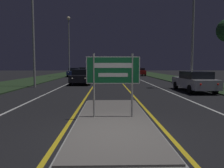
# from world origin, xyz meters

# --- Properties ---
(ground_plane) EXTENTS (160.00, 160.00, 0.00)m
(ground_plane) POSITION_xyz_m (0.00, 0.00, 0.00)
(ground_plane) COLOR black
(median_island) EXTENTS (2.48, 7.42, 0.10)m
(median_island) POSITION_xyz_m (0.00, 1.71, 0.04)
(median_island) COLOR #999993
(median_island) RESTS_ON ground_plane
(verge_left) EXTENTS (5.00, 100.00, 0.08)m
(verge_left) POSITION_xyz_m (-9.50, 20.00, 0.04)
(verge_left) COLOR #23381E
(verge_left) RESTS_ON ground_plane
(verge_right) EXTENTS (5.00, 100.00, 0.08)m
(verge_right) POSITION_xyz_m (9.50, 20.00, 0.04)
(verge_right) COLOR #23381E
(verge_right) RESTS_ON ground_plane
(centre_line_yellow_left) EXTENTS (0.12, 70.00, 0.01)m
(centre_line_yellow_left) POSITION_xyz_m (-1.43, 25.00, 0.00)
(centre_line_yellow_left) COLOR gold
(centre_line_yellow_left) RESTS_ON ground_plane
(centre_line_yellow_right) EXTENTS (0.12, 70.00, 0.01)m
(centre_line_yellow_right) POSITION_xyz_m (1.43, 25.00, 0.00)
(centre_line_yellow_right) COLOR gold
(centre_line_yellow_right) RESTS_ON ground_plane
(lane_line_white_left) EXTENTS (0.12, 70.00, 0.01)m
(lane_line_white_left) POSITION_xyz_m (-4.20, 25.00, 0.00)
(lane_line_white_left) COLOR silver
(lane_line_white_left) RESTS_ON ground_plane
(lane_line_white_right) EXTENTS (0.12, 70.00, 0.01)m
(lane_line_white_right) POSITION_xyz_m (4.20, 25.00, 0.00)
(lane_line_white_right) COLOR silver
(lane_line_white_right) RESTS_ON ground_plane
(edge_line_white_left) EXTENTS (0.10, 70.00, 0.01)m
(edge_line_white_left) POSITION_xyz_m (-7.20, 25.00, 0.00)
(edge_line_white_left) COLOR silver
(edge_line_white_left) RESTS_ON ground_plane
(edge_line_white_right) EXTENTS (0.10, 70.00, 0.01)m
(edge_line_white_right) POSITION_xyz_m (7.20, 25.00, 0.00)
(edge_line_white_right) COLOR silver
(edge_line_white_right) RESTS_ON ground_plane
(highway_sign) EXTENTS (1.80, 0.07, 2.15)m
(highway_sign) POSITION_xyz_m (0.00, 1.71, 1.60)
(highway_sign) COLOR #9E9E99
(highway_sign) RESTS_ON median_island
(streetlight_left_near) EXTENTS (0.53, 0.53, 10.43)m
(streetlight_left_near) POSITION_xyz_m (-6.38, 13.15, 6.61)
(streetlight_left_near) COLOR #9E9E99
(streetlight_left_near) RESTS_ON ground_plane
(streetlight_left_far) EXTENTS (0.57, 0.57, 9.74)m
(streetlight_left_far) POSITION_xyz_m (-6.34, 30.34, 6.47)
(streetlight_left_far) COLOR #9E9E99
(streetlight_left_far) RESTS_ON ground_plane
(streetlight_right_near) EXTENTS (0.62, 0.62, 9.50)m
(streetlight_right_near) POSITION_xyz_m (6.69, 11.96, 6.63)
(streetlight_right_near) COLOR #9E9E99
(streetlight_right_near) RESTS_ON ground_plane
(car_receding_0) EXTENTS (1.87, 4.84, 1.44)m
(car_receding_0) POSITION_xyz_m (6.06, 9.81, 0.75)
(car_receding_0) COLOR #B7B7BC
(car_receding_0) RESTS_ON ground_plane
(car_receding_1) EXTENTS (2.03, 4.82, 1.46)m
(car_receding_1) POSITION_xyz_m (2.71, 23.52, 0.78)
(car_receding_1) COLOR navy
(car_receding_1) RESTS_ON ground_plane
(car_receding_2) EXTENTS (2.03, 4.62, 1.42)m
(car_receding_2) POSITION_xyz_m (5.82, 34.80, 0.77)
(car_receding_2) COLOR maroon
(car_receding_2) RESTS_ON ground_plane
(car_approaching_0) EXTENTS (1.99, 4.29, 1.49)m
(car_approaching_0) POSITION_xyz_m (-2.73, 16.09, 0.77)
(car_approaching_0) COLOR black
(car_approaching_0) RESTS_ON ground_plane
(car_approaching_1) EXTENTS (1.92, 4.62, 1.49)m
(car_approaching_1) POSITION_xyz_m (-5.77, 31.62, 0.78)
(car_approaching_1) COLOR navy
(car_approaching_1) RESTS_ON ground_plane
(car_approaching_2) EXTENTS (1.99, 4.71, 1.46)m
(car_approaching_2) POSITION_xyz_m (-6.08, 47.08, 0.78)
(car_approaching_2) COLOR #4C514C
(car_approaching_2) RESTS_ON ground_plane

